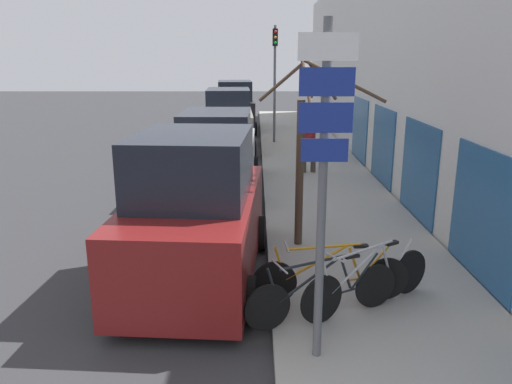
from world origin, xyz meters
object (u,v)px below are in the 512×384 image
Objects in this scene: parked_car_0 at (195,216)px; pedestrian_near at (309,140)px; bicycle_0 at (323,292)px; traffic_light at (274,69)px; parked_car_1 at (216,156)px; street_tree at (303,153)px; parked_car_2 at (228,123)px; parked_car_3 at (234,109)px; signpost at (322,175)px; bicycle_2 at (331,277)px; bicycle_1 at (368,281)px.

pedestrian_near is (2.51, 7.12, 0.04)m from parked_car_0.
traffic_light reaches higher than bicycle_0.
street_tree is at bearing -65.20° from parked_car_1.
pedestrian_near is (2.59, -4.20, 0.04)m from parked_car_2.
parked_car_3 is at bearing 87.60° from parked_car_2.
signpost is 2.23m from bicycle_2.
parked_car_1 is at bearing 94.66° from parked_car_0.
street_tree is (1.83, -15.34, 0.78)m from parked_car_3.
bicycle_2 is at bearing 75.28° from signpost.
bicycle_1 is 0.88× the size of bicycle_2.
bicycle_2 is at bearing -71.25° from parked_car_1.
parked_car_0 is (-2.47, 1.20, 0.54)m from bicycle_1.
parked_car_2 is at bearing -144.74° from traffic_light.
parked_car_3 is 1.27× the size of street_tree.
signpost is 0.83× the size of traffic_light.
parked_car_3 is (-1.70, 18.89, -1.20)m from signpost.
bicycle_2 is at bearing 39.74° from bicycle_1.
traffic_light is (1.76, 1.24, 1.96)m from parked_car_2.
parked_car_3 is at bearing 94.05° from parked_car_0.
parked_car_0 is at bearing -91.75° from parked_car_2.
bicycle_0 is at bearing -73.65° from parked_car_1.
bicycle_0 is 0.94× the size of bicycle_2.
bicycle_2 is (0.35, 1.32, -1.77)m from signpost.
parked_car_2 is (-2.07, 12.36, 0.55)m from bicycle_2.
parked_car_1 is (-0.08, 5.34, -0.08)m from parked_car_0.
signpost is 2.26m from bicycle_1.
parked_car_1 is 1.01× the size of parked_car_2.
parked_car_1 is at bearing 13.20° from bicycle_2.
parked_car_0 is 16.53m from parked_car_3.
bicycle_1 is 2.82m from street_tree.
parked_car_2 is 1.07× the size of parked_car_3.
bicycle_2 is 2.61m from street_tree.
bicycle_0 is 1.24× the size of pedestrian_near.
bicycle_2 is 12.54m from parked_car_2.
parked_car_1 is (-1.90, 6.85, 0.47)m from bicycle_0.
parked_car_2 is at bearing -20.16° from bicycle_1.
traffic_light is at bearing 86.24° from parked_car_0.
pedestrian_near is 6.02m from street_tree.
bicycle_0 is 14.29m from traffic_light.
parked_car_2 is (-0.08, 11.32, -0.01)m from parked_car_0.
signpost is 3.12m from parked_car_0.
street_tree reaches higher than bicycle_2.
bicycle_2 reaches higher than bicycle_0.
parked_car_1 reaches higher than bicycle_0.
signpost reaches higher than parked_car_1.
bicycle_2 is 17.70m from parked_car_3.
bicycle_1 is 12.79m from parked_car_2.
bicycle_2 is 0.51× the size of parked_car_0.
signpost is 2.22× the size of pedestrian_near.
traffic_light reaches higher than bicycle_2.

